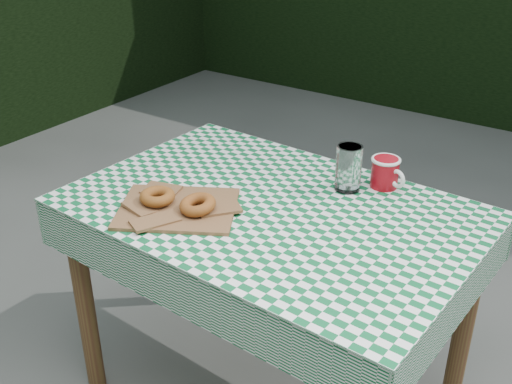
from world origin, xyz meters
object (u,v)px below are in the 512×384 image
paper_bag (178,208)px  drinking_glass (349,168)px  coffee_mug (385,173)px  table (270,311)px

paper_bag → drinking_glass: drinking_glass is taller
coffee_mug → paper_bag: bearing=-110.1°
drinking_glass → coffee_mug: bearing=43.1°
paper_bag → table: bearing=39.6°
paper_bag → coffee_mug: (0.43, 0.47, 0.04)m
paper_bag → coffee_mug: bearing=47.9°
drinking_glass → paper_bag: bearing=-131.0°
paper_bag → coffee_mug: size_ratio=1.96×
paper_bag → coffee_mug: coffee_mug is taller
table → coffee_mug: (0.22, 0.30, 0.43)m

